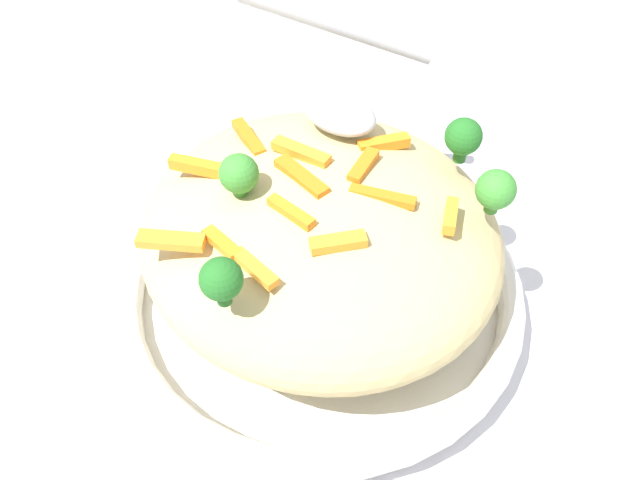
% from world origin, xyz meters
% --- Properties ---
extents(ground_plane, '(2.40, 2.40, 0.00)m').
position_xyz_m(ground_plane, '(0.00, 0.00, 0.00)').
color(ground_plane, silver).
extents(serving_bowl, '(0.29, 0.29, 0.04)m').
position_xyz_m(serving_bowl, '(0.00, 0.00, 0.02)').
color(serving_bowl, white).
rests_on(serving_bowl, ground_plane).
extents(pasta_mound, '(0.25, 0.23, 0.09)m').
position_xyz_m(pasta_mound, '(0.00, 0.00, 0.09)').
color(pasta_mound, '#D1BA7A').
rests_on(pasta_mound, serving_bowl).
extents(carrot_piece_0, '(0.04, 0.02, 0.01)m').
position_xyz_m(carrot_piece_0, '(-0.03, 0.01, 0.13)').
color(carrot_piece_0, orange).
rests_on(carrot_piece_0, pasta_mound).
extents(carrot_piece_1, '(0.04, 0.03, 0.01)m').
position_xyz_m(carrot_piece_1, '(-0.07, -0.04, 0.13)').
color(carrot_piece_1, orange).
rests_on(carrot_piece_1, pasta_mound).
extents(carrot_piece_2, '(0.02, 0.03, 0.01)m').
position_xyz_m(carrot_piece_2, '(0.07, 0.04, 0.13)').
color(carrot_piece_2, orange).
rests_on(carrot_piece_2, pasta_mound).
extents(carrot_piece_3, '(0.02, 0.03, 0.01)m').
position_xyz_m(carrot_piece_3, '(0.01, 0.03, 0.13)').
color(carrot_piece_3, orange).
rests_on(carrot_piece_3, pasta_mound).
extents(carrot_piece_4, '(0.02, 0.03, 0.01)m').
position_xyz_m(carrot_piece_4, '(-0.00, 0.06, 0.13)').
color(carrot_piece_4, orange).
rests_on(carrot_piece_4, pasta_mound).
extents(carrot_piece_5, '(0.04, 0.03, 0.01)m').
position_xyz_m(carrot_piece_5, '(0.03, 0.02, 0.13)').
color(carrot_piece_5, orange).
rests_on(carrot_piece_5, pasta_mound).
extents(carrot_piece_6, '(0.03, 0.01, 0.01)m').
position_xyz_m(carrot_piece_6, '(0.02, -0.07, 0.13)').
color(carrot_piece_6, orange).
rests_on(carrot_piece_6, pasta_mound).
extents(carrot_piece_7, '(0.04, 0.02, 0.01)m').
position_xyz_m(carrot_piece_7, '(-0.07, 0.00, 0.13)').
color(carrot_piece_7, orange).
rests_on(carrot_piece_7, pasta_mound).
extents(carrot_piece_8, '(0.03, 0.01, 0.01)m').
position_xyz_m(carrot_piece_8, '(0.01, -0.03, 0.13)').
color(carrot_piece_8, orange).
rests_on(carrot_piece_8, pasta_mound).
extents(carrot_piece_9, '(0.04, 0.01, 0.01)m').
position_xyz_m(carrot_piece_9, '(-0.01, -0.01, 0.13)').
color(carrot_piece_9, orange).
rests_on(carrot_piece_9, pasta_mound).
extents(carrot_piece_10, '(0.03, 0.03, 0.01)m').
position_xyz_m(carrot_piece_10, '(0.04, -0.03, 0.13)').
color(carrot_piece_10, orange).
rests_on(carrot_piece_10, pasta_mound).
extents(carrot_piece_11, '(0.04, 0.03, 0.01)m').
position_xyz_m(carrot_piece_11, '(-0.03, -0.09, 0.13)').
color(carrot_piece_11, orange).
rests_on(carrot_piece_11, pasta_mound).
extents(carrot_piece_12, '(0.03, 0.01, 0.01)m').
position_xyz_m(carrot_piece_12, '(-0.01, -0.07, 0.13)').
color(carrot_piece_12, orange).
rests_on(carrot_piece_12, pasta_mound).
extents(broccoli_floret_0, '(0.02, 0.02, 0.03)m').
position_xyz_m(broccoli_floret_0, '(0.03, -0.10, 0.14)').
color(broccoli_floret_0, '#205B1C').
rests_on(broccoli_floret_0, pasta_mound).
extents(broccoli_floret_1, '(0.02, 0.02, 0.03)m').
position_xyz_m(broccoli_floret_1, '(0.04, 0.09, 0.14)').
color(broccoli_floret_1, '#205B1C').
rests_on(broccoli_floret_1, pasta_mound).
extents(broccoli_floret_2, '(0.02, 0.02, 0.03)m').
position_xyz_m(broccoli_floret_2, '(-0.03, -0.04, 0.14)').
color(broccoli_floret_2, '#377928').
rests_on(broccoli_floret_2, pasta_mound).
extents(broccoli_floret_3, '(0.02, 0.02, 0.03)m').
position_xyz_m(broccoli_floret_3, '(0.08, 0.06, 0.14)').
color(broccoli_floret_3, '#377928').
rests_on(broccoli_floret_3, pasta_mound).
extents(serving_spoon, '(0.13, 0.12, 0.06)m').
position_xyz_m(serving_spoon, '(-0.05, 0.07, 0.15)').
color(serving_spoon, '#B7B7BC').
rests_on(serving_spoon, pasta_mound).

